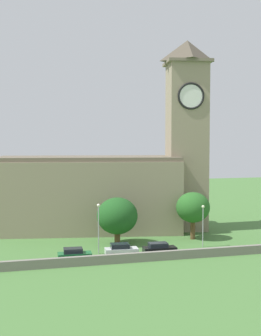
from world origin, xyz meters
TOP-DOWN VIEW (x-y plane):
  - ground_plane at (0.00, 15.00)m, footprint 200.00×200.00m
  - church at (-1.40, 18.99)m, footprint 38.23×17.88m
  - quay_barrier at (0.00, -3.30)m, footprint 54.31×0.70m
  - car_green at (-11.04, -0.79)m, footprint 4.56×2.49m
  - car_white at (-4.42, 0.11)m, footprint 4.67×2.50m
  - car_black at (0.99, -0.34)m, footprint 4.73×2.37m
  - streetlamp_west_mid at (-7.10, 2.45)m, footprint 0.44×0.44m
  - streetlamp_central at (8.82, 2.47)m, footprint 0.44×0.44m
  - tree_riverside_east at (-3.13, 7.67)m, footprint 6.28×6.28m
  - tree_riverside_west at (9.54, 8.10)m, footprint 5.46×5.46m

SIDE VIEW (x-z plane):
  - ground_plane at x=0.00m, z-range 0.00..0.00m
  - quay_barrier at x=0.00m, z-range 0.00..1.22m
  - car_black at x=0.99m, z-range 0.01..1.72m
  - car_green at x=-11.04m, z-range 0.01..1.78m
  - car_white at x=-4.42m, z-range 0.01..1.82m
  - streetlamp_central at x=8.82m, z-range 1.12..7.44m
  - tree_riverside_east at x=-3.13m, z-range 0.77..8.01m
  - streetlamp_west_mid at x=-7.10m, z-range 1.18..8.30m
  - tree_riverside_west at x=9.54m, z-range 1.32..8.96m
  - church at x=-1.40m, z-range -7.80..25.72m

